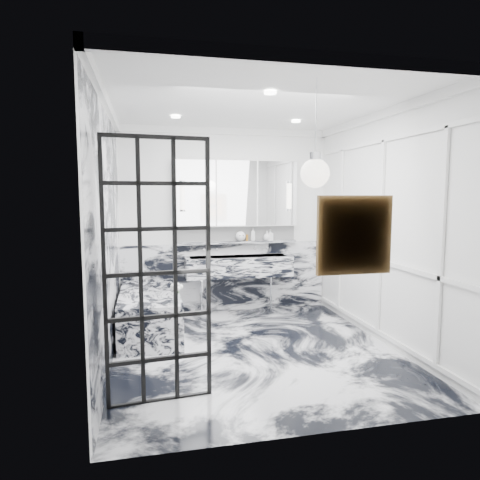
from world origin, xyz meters
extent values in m
plane|color=silver|center=(0.00, 0.00, 0.00)|extent=(3.60, 3.60, 0.00)
plane|color=white|center=(0.00, 0.00, 2.80)|extent=(3.60, 3.60, 0.00)
plane|color=white|center=(0.00, 1.80, 1.40)|extent=(3.60, 0.00, 3.60)
plane|color=white|center=(0.00, -1.80, 1.40)|extent=(3.60, 0.00, 3.60)
plane|color=white|center=(-1.60, 0.00, 1.40)|extent=(0.00, 3.60, 3.60)
plane|color=white|center=(1.60, 0.00, 1.40)|extent=(0.00, 3.60, 3.60)
cube|color=silver|center=(0.00, 1.78, 0.53)|extent=(3.18, 0.05, 1.05)
cube|color=silver|center=(-1.59, 0.00, 1.34)|extent=(0.02, 3.56, 2.68)
cube|color=white|center=(1.58, 0.00, 1.30)|extent=(0.03, 3.40, 2.30)
imported|color=#8C5919|center=(0.41, 1.71, 1.19)|extent=(0.09, 0.09, 0.20)
imported|color=#4C4C51|center=(0.69, 1.71, 1.18)|extent=(0.08, 0.08, 0.17)
imported|color=silver|center=(0.64, 1.71, 1.16)|extent=(0.14, 0.14, 0.15)
sphere|color=white|center=(0.22, 1.71, 1.17)|extent=(0.16, 0.16, 0.16)
cylinder|color=#8C5919|center=(0.32, 1.71, 1.14)|extent=(0.04, 0.04, 0.10)
cylinder|color=silver|center=(-0.87, 0.20, 0.61)|extent=(0.08, 0.08, 0.12)
cube|color=#BB6B13|center=(0.32, -1.76, 1.51)|extent=(0.49, 0.05, 0.49)
sphere|color=white|center=(0.18, -1.31, 1.98)|extent=(0.24, 0.24, 0.24)
cube|color=silver|center=(0.15, 1.55, 0.73)|extent=(1.60, 0.45, 0.30)
cube|color=silver|center=(0.15, 1.72, 1.07)|extent=(1.90, 0.14, 0.04)
cube|color=white|center=(0.15, 1.78, 1.21)|extent=(1.90, 0.03, 0.23)
cube|color=white|center=(0.15, 1.73, 1.82)|extent=(1.90, 0.16, 1.00)
cylinder|color=white|center=(-0.67, 1.63, 1.78)|extent=(0.07, 0.07, 0.40)
cylinder|color=white|center=(0.97, 1.63, 1.78)|extent=(0.07, 0.07, 0.40)
cube|color=silver|center=(-1.18, 0.90, 0.28)|extent=(0.75, 1.65, 0.55)
camera|label=1|loc=(-1.19, -4.67, 1.82)|focal=32.00mm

